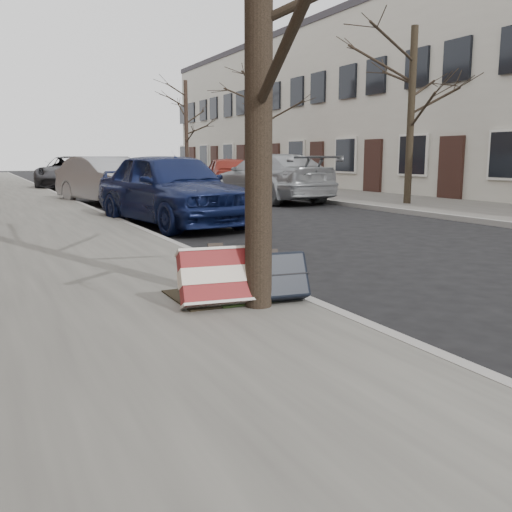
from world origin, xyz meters
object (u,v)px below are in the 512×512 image
car_near_front (171,188)px  car_near_mid (108,181)px  suitcase_red (219,277)px  suitcase_navy (274,276)px

car_near_front → car_near_mid: size_ratio=1.05×
suitcase_red → suitcase_navy: (0.53, -0.07, -0.03)m
suitcase_red → car_near_front: (1.86, 7.05, 0.40)m
suitcase_red → car_near_mid: bearing=90.0°
suitcase_red → car_near_mid: 13.07m
car_near_front → car_near_mid: bearing=82.3°
suitcase_red → suitcase_navy: bearing=0.1°
suitcase_red → suitcase_navy: suitcase_red is taller
suitcase_navy → car_near_mid: bearing=91.3°
suitcase_red → car_near_front: car_near_front is taller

